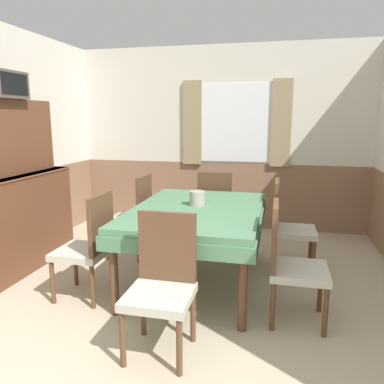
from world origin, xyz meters
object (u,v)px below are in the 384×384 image
at_px(chair_left_far, 134,214).
at_px(dining_table, 197,218).
at_px(chair_head_window, 216,207).
at_px(chair_left_near, 89,244).
at_px(chair_right_near, 290,260).
at_px(tv, 2,85).
at_px(chair_right_far, 287,223).
at_px(sideboard, 16,199).
at_px(chair_head_near, 162,281).
at_px(vase, 197,198).

bearing_deg(chair_left_far, dining_table, -121.88).
relative_size(chair_head_window, chair_left_near, 1.00).
relative_size(chair_right_near, tv, 2.12).
distance_m(chair_right_far, tv, 3.21).
xyz_separation_m(chair_right_near, tv, (-2.80, 0.42, 1.42)).
height_order(dining_table, chair_left_far, chair_left_far).
bearing_deg(chair_head_window, sideboard, -149.04).
distance_m(chair_head_near, chair_left_far, 1.86).
distance_m(tv, vase, 2.22).
distance_m(dining_table, chair_right_near, 1.03).
height_order(dining_table, chair_head_window, chair_head_window).
xyz_separation_m(chair_right_far, vase, (-0.88, -0.44, 0.32)).
height_order(chair_head_window, tv, tv).
relative_size(chair_left_near, tv, 2.12).
bearing_deg(sideboard, vase, 4.45).
relative_size(chair_right_far, chair_head_window, 1.00).
bearing_deg(chair_left_far, chair_left_near, -180.00).
relative_size(chair_head_window, vase, 6.31).
xyz_separation_m(chair_left_near, tv, (-1.08, 0.42, 1.42)).
height_order(chair_head_near, chair_right_near, same).
bearing_deg(chair_head_window, chair_left_far, -146.05).
bearing_deg(vase, chair_left_near, -143.27).
bearing_deg(vase, dining_table, -77.95).
bearing_deg(chair_head_window, vase, -91.10).
bearing_deg(chair_left_near, chair_right_near, -90.00).
distance_m(dining_table, chair_right_far, 1.03).
bearing_deg(chair_right_near, vase, -125.48).
relative_size(sideboard, vase, 11.77).
bearing_deg(chair_head_near, dining_table, -90.00).
distance_m(dining_table, tv, 2.32).
bearing_deg(vase, tv, -173.81).
height_order(chair_right_near, vase, chair_right_near).
bearing_deg(chair_left_near, sideboard, 66.46).
distance_m(chair_head_near, chair_head_window, 2.23).
relative_size(tv, vase, 2.98).
relative_size(chair_head_window, tv, 2.12).
bearing_deg(dining_table, vase, 102.05).
xyz_separation_m(chair_left_near, sideboard, (-1.10, 0.48, 0.25)).
bearing_deg(sideboard, chair_left_near, -23.54).
xyz_separation_m(tv, vase, (1.92, 0.21, -1.09)).
bearing_deg(chair_right_far, chair_right_near, 0.00).
bearing_deg(chair_left_far, chair_right_near, -121.88).
height_order(chair_right_far, tv, tv).
height_order(chair_left_near, sideboard, sideboard).
xyz_separation_m(chair_head_near, chair_left_far, (-0.86, 1.65, 0.00)).
height_order(chair_right_far, chair_right_near, same).
bearing_deg(chair_right_far, chair_head_window, -123.95).
relative_size(chair_left_near, chair_right_near, 1.00).
relative_size(dining_table, chair_left_far, 1.82).
distance_m(chair_right_far, chair_right_near, 1.07).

